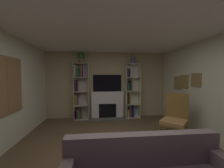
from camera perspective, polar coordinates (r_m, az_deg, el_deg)
ground_plane at (r=2.94m, az=2.80°, el=-29.63°), size 6.83×6.83×0.00m
wall_back_accent at (r=5.34m, az=-2.04°, el=-0.43°), size 4.77×0.06×2.54m
ceiling at (r=2.67m, az=2.95°, el=24.71°), size 4.77×5.81×0.06m
fireplace at (r=5.30m, az=-1.91°, el=-8.47°), size 1.32×0.51×1.02m
tv at (r=5.28m, az=-2.00°, el=0.38°), size 1.10×0.06×0.65m
bookshelf_left at (r=5.24m, az=-13.39°, el=-3.08°), size 0.55×0.34×2.10m
bookshelf_right at (r=5.37m, az=7.95°, el=-3.95°), size 0.55×0.34×2.10m
potted_plant at (r=5.23m, az=-12.92°, el=11.02°), size 0.28×0.28×0.40m
vase_with_flowers at (r=5.36m, az=8.76°, el=9.88°), size 0.14×0.14×0.42m
armchair at (r=3.95m, az=25.11°, el=-12.48°), size 0.81×0.81×1.15m
coffee_table at (r=2.52m, az=9.29°, el=-26.07°), size 0.82×0.47×0.42m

